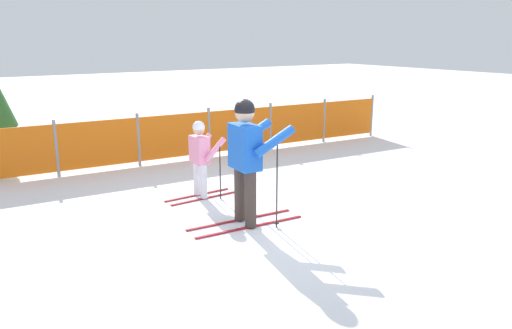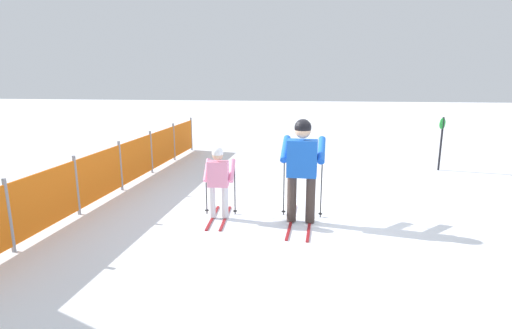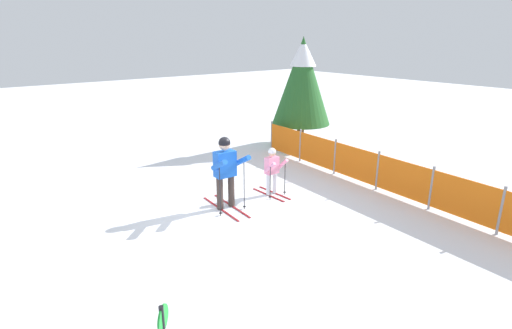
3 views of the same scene
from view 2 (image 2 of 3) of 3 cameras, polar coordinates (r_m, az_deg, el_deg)
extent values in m
plane|color=white|center=(6.98, 8.75, -7.65)|extent=(60.00, 60.00, 0.00)
cube|color=maroon|center=(6.79, 5.06, -8.04)|extent=(1.63, 0.15, 0.02)
cube|color=maroon|center=(6.78, 7.69, -8.17)|extent=(1.63, 0.15, 0.02)
cylinder|color=#3F332D|center=(6.66, 5.12, -4.86)|extent=(0.15, 0.15, 0.77)
cylinder|color=#3F332D|center=(6.64, 7.79, -4.98)|extent=(0.15, 0.15, 0.77)
cube|color=blue|center=(6.48, 6.61, 0.88)|extent=(0.31, 0.50, 0.60)
cylinder|color=blue|center=(6.75, 4.23, 2.27)|extent=(0.61, 0.16, 0.39)
cylinder|color=blue|center=(6.71, 9.34, 2.07)|extent=(0.61, 0.16, 0.39)
sphere|color=#D8AD8C|center=(6.40, 6.71, 4.87)|extent=(0.26, 0.26, 0.26)
sphere|color=black|center=(6.39, 6.72, 5.27)|extent=(0.27, 0.27, 0.27)
cylinder|color=black|center=(6.92, 4.02, -2.49)|extent=(0.02, 0.02, 1.20)
cylinder|color=black|center=(7.08, 3.95, -6.71)|extent=(0.07, 0.07, 0.01)
cylinder|color=black|center=(6.88, 9.34, -2.71)|extent=(0.02, 0.02, 1.20)
cylinder|color=black|center=(7.04, 9.17, -6.95)|extent=(0.07, 0.07, 0.01)
cube|color=maroon|center=(6.96, -6.21, -7.54)|extent=(1.17, 0.09, 0.02)
cube|color=maroon|center=(6.93, -4.40, -7.61)|extent=(1.17, 0.09, 0.02)
cylinder|color=silver|center=(6.87, -6.27, -5.30)|extent=(0.11, 0.11, 0.55)
cylinder|color=silver|center=(6.83, -4.44, -5.36)|extent=(0.11, 0.11, 0.55)
cube|color=pink|center=(6.71, -5.44, -1.34)|extent=(0.21, 0.35, 0.43)
cylinder|color=pink|center=(6.90, -6.99, -0.81)|extent=(0.38, 0.10, 0.37)
cylinder|color=pink|center=(6.83, -3.45, -0.88)|extent=(0.38, 0.10, 0.37)
sphere|color=#D8AD8C|center=(6.64, -5.50, 1.39)|extent=(0.18, 0.18, 0.18)
sphere|color=white|center=(6.63, -5.51, 1.66)|extent=(0.19, 0.19, 0.19)
cylinder|color=black|center=(7.06, -7.11, -3.68)|extent=(0.02, 0.02, 0.86)
cylinder|color=black|center=(7.17, -7.03, -6.51)|extent=(0.07, 0.07, 0.01)
cylinder|color=black|center=(6.98, -3.04, -3.78)|extent=(0.02, 0.02, 0.86)
cylinder|color=black|center=(7.10, -3.00, -6.65)|extent=(0.07, 0.07, 0.01)
cylinder|color=gray|center=(6.46, -31.82, -6.25)|extent=(0.06, 0.06, 1.06)
cylinder|color=gray|center=(7.61, -24.26, -2.75)|extent=(0.06, 0.06, 1.06)
cylinder|color=gray|center=(8.88, -18.81, -0.18)|extent=(0.06, 0.06, 1.06)
cylinder|color=gray|center=(10.23, -14.77, 1.73)|extent=(0.06, 0.06, 1.06)
cylinder|color=gray|center=(11.62, -11.67, 3.19)|extent=(0.06, 0.06, 1.06)
cylinder|color=gray|center=(13.05, -9.23, 4.32)|extent=(0.06, 0.06, 1.06)
cube|color=orange|center=(7.02, -27.72, -4.37)|extent=(1.54, 0.12, 0.89)
cube|color=orange|center=(8.24, -21.33, -1.37)|extent=(1.54, 0.12, 0.89)
cube|color=orange|center=(9.55, -16.65, 0.84)|extent=(1.54, 0.12, 0.89)
cube|color=orange|center=(10.92, -13.12, 2.51)|extent=(1.54, 0.12, 0.89)
cube|color=orange|center=(12.33, -10.38, 3.79)|extent=(1.54, 0.12, 0.89)
cylinder|color=black|center=(11.18, 24.90, 2.68)|extent=(0.05, 0.05, 1.36)
cylinder|color=green|center=(11.09, 25.09, 5.31)|extent=(0.21, 0.21, 0.28)
camera|label=1|loc=(6.23, 69.38, 5.45)|focal=35.00mm
camera|label=3|loc=(14.53, 27.23, 17.28)|focal=28.00mm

